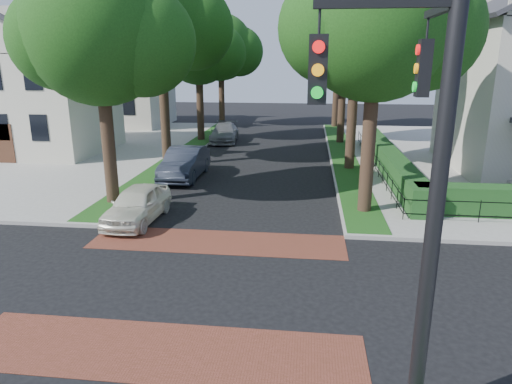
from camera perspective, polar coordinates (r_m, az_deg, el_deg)
ground at (r=13.51m, az=-7.51°, el=-11.32°), size 120.00×120.00×0.00m
crosswalk_far at (r=16.35m, az=-4.80°, el=-6.22°), size 9.00×2.20×0.01m
crosswalk_near at (r=10.88m, az=-11.79°, el=-18.88°), size 9.00×2.20×0.01m
grass_strip_ne at (r=31.38m, az=10.78°, el=4.66°), size 1.60×29.80×0.02m
grass_strip_nw at (r=32.43m, az=-8.68°, el=5.13°), size 1.60×29.80×0.02m
tree_right_near at (r=19.08m, az=15.11°, el=19.85°), size 7.75×6.67×10.66m
tree_right_mid at (r=27.05m, az=12.72°, el=19.48°), size 8.25×7.09×11.22m
tree_right_far at (r=35.93m, az=11.14°, el=16.88°), size 7.25×6.23×9.74m
tree_right_back at (r=44.93m, az=10.32°, el=17.14°), size 7.50×6.45×10.20m
tree_left_near at (r=20.71m, az=-18.54°, el=18.25°), size 7.50×6.45×10.20m
tree_left_mid at (r=28.26m, az=-11.56°, el=20.10°), size 8.00×6.88×11.48m
tree_left_far at (r=36.84m, az=-7.00°, el=17.35°), size 7.00×6.02×9.86m
tree_left_back at (r=45.67m, az=-4.25°, el=17.50°), size 7.75×6.66×10.44m
hedge_main_road at (r=27.55m, az=16.18°, el=4.01°), size 1.00×18.00×1.20m
fence_main_road at (r=27.46m, az=14.51°, el=3.77°), size 0.06×18.00×0.90m
house_left_near at (r=34.99m, az=-26.11°, el=12.56°), size 10.00×9.00×10.14m
house_left_far at (r=47.42m, az=-16.93°, el=13.96°), size 10.00×9.00×10.14m
traffic_signal at (r=7.56m, az=20.22°, el=3.86°), size 2.17×2.00×8.00m
parked_car_front at (r=18.73m, az=-14.62°, el=-1.47°), size 1.83×4.25×1.43m
parked_car_middle at (r=25.23m, az=-8.91°, el=3.59°), size 1.78×5.08×1.67m
parked_car_rear at (r=36.65m, az=-3.97°, el=7.40°), size 2.43×5.13×1.44m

